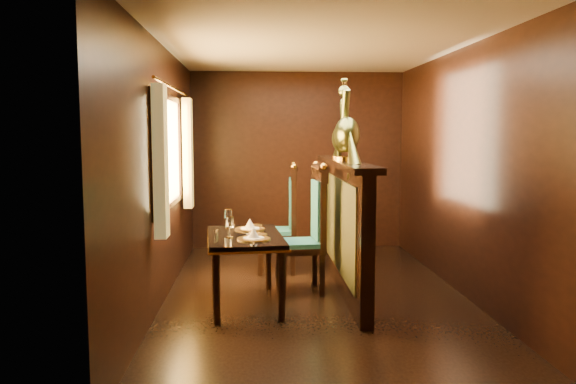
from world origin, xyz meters
name	(u,v)px	position (x,y,z in m)	size (l,w,h in m)	color
ground	(316,297)	(0.00, 0.00, 0.00)	(5.00, 5.00, 0.00)	black
room_shell	(308,139)	(-0.09, 0.02, 1.58)	(3.04, 5.04, 2.52)	black
partition	(343,222)	(0.32, 0.30, 0.71)	(0.26, 2.70, 1.36)	black
dining_table	(245,242)	(-0.70, -0.22, 0.62)	(0.80, 1.22, 0.88)	black
chair_left	(312,224)	(-0.02, 0.24, 0.70)	(0.52, 0.55, 1.35)	black
chair_right	(287,215)	(-0.23, 1.06, 0.68)	(0.48, 0.52, 1.30)	black
peacock_left	(347,119)	(0.33, 0.15, 1.78)	(0.27, 0.71, 0.85)	#1A4E2B
peacock_right	(342,126)	(0.33, 0.48, 1.71)	(0.22, 0.59, 0.71)	#1A4E2B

